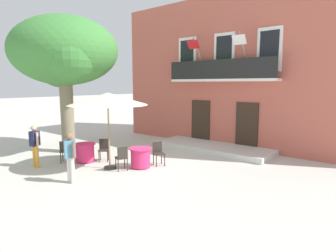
{
  "coord_description": "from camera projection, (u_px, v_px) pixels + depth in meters",
  "views": [
    {
      "loc": [
        7.85,
        -7.66,
        3.16
      ],
      "look_at": [
        -0.15,
        2.0,
        1.3
      ],
      "focal_mm": 30.39,
      "sensor_mm": 36.0,
      "label": 1
    }
  ],
  "objects": [
    {
      "name": "cafe_chair_middle_1",
      "position": [
        122.0,
        157.0,
        10.39
      ],
      "size": [
        0.53,
        0.53,
        0.91
      ],
      "color": "#2D2823",
      "rests_on": "ground"
    },
    {
      "name": "cafe_umbrella",
      "position": [
        108.0,
        99.0,
        10.33
      ],
      "size": [
        2.9,
        2.9,
        2.85
      ],
      "color": "#997A56",
      "rests_on": "ground"
    },
    {
      "name": "plane_tree",
      "position": [
        64.0,
        54.0,
        12.78
      ],
      "size": [
        5.2,
        4.56,
        6.14
      ],
      "color": "#7F755B",
      "rests_on": "ground"
    },
    {
      "name": "cafe_chair_near_tree_0",
      "position": [
        104.0,
        148.0,
        11.72
      ],
      "size": [
        0.57,
        0.57,
        0.91
      ],
      "color": "#2D2823",
      "rests_on": "ground"
    },
    {
      "name": "entrance_step_platform",
      "position": [
        212.0,
        147.0,
        13.69
      ],
      "size": [
        5.71,
        1.99,
        0.25
      ],
      "primitive_type": "cube",
      "color": "silver",
      "rests_on": "ground"
    },
    {
      "name": "cafe_table_near_tree",
      "position": [
        85.0,
        152.0,
        11.59
      ],
      "size": [
        0.86,
        0.86,
        0.76
      ],
      "color": "#E52D66",
      "rests_on": "ground"
    },
    {
      "name": "pedestrian_mid_plaza",
      "position": [
        70.0,
        155.0,
        9.05
      ],
      "size": [
        0.53,
        0.4,
        1.63
      ],
      "color": "silver",
      "rests_on": "ground"
    },
    {
      "name": "cafe_chair_near_tree_1",
      "position": [
        65.0,
        150.0,
        11.4
      ],
      "size": [
        0.57,
        0.57,
        0.91
      ],
      "color": "#2D2823",
      "rests_on": "ground"
    },
    {
      "name": "cafe_table_middle",
      "position": [
        141.0,
        157.0,
        10.8
      ],
      "size": [
        0.86,
        0.86,
        0.76
      ],
      "color": "#E52D66",
      "rests_on": "ground"
    },
    {
      "name": "ground_plane",
      "position": [
        139.0,
        164.0,
        11.26
      ],
      "size": [
        120.0,
        120.0,
        0.0
      ],
      "primitive_type": "plane",
      "color": "beige"
    },
    {
      "name": "cafe_chair_middle_0",
      "position": [
        158.0,
        152.0,
        11.13
      ],
      "size": [
        0.54,
        0.54,
        0.91
      ],
      "color": "#2D2823",
      "rests_on": "ground"
    },
    {
      "name": "building_facade",
      "position": [
        242.0,
        73.0,
        15.44
      ],
      "size": [
        13.0,
        5.09,
        7.5
      ],
      "color": "#BC5B4C",
      "rests_on": "ground"
    },
    {
      "name": "pedestrian_near_entrance",
      "position": [
        35.0,
        144.0,
        10.75
      ],
      "size": [
        0.53,
        0.4,
        1.63
      ],
      "color": "gold",
      "rests_on": "ground"
    }
  ]
}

